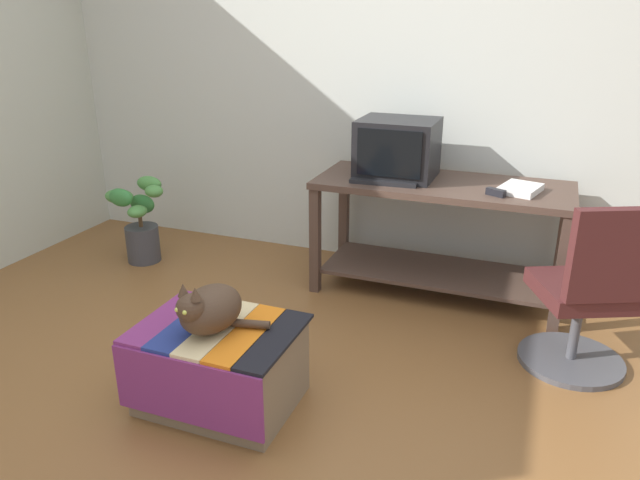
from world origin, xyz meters
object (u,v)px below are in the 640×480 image
book (520,189)px  stapler (496,192)px  office_chair (587,300)px  desk (440,218)px  ottoman_with_blanket (220,365)px  potted_plant (139,223)px  cat (209,309)px  tv_monitor (397,149)px  keyboard (384,181)px

book → stapler: bearing=-118.8°
office_chair → stapler: office_chair is taller
desk → stapler: 0.45m
desk → ottoman_with_blanket: size_ratio=2.17×
potted_plant → office_chair: office_chair is taller
cat → stapler: size_ratio=3.43×
desk → office_chair: bearing=-37.2°
desk → potted_plant: size_ratio=2.49×
book → office_chair: office_chair is taller
ottoman_with_blanket → cat: 0.30m
tv_monitor → cat: bearing=-103.9°
cat → potted_plant: cat is taller
desk → cat: 1.71m
keyboard → ottoman_with_blanket: 1.53m
cat → stapler: (1.02, 1.38, 0.24)m
ottoman_with_blanket → stapler: stapler is taller
tv_monitor → book: tv_monitor is taller
book → ottoman_with_blanket: size_ratio=0.35×
tv_monitor → office_chair: (1.13, -0.67, -0.51)m
desk → keyboard: size_ratio=3.79×
ottoman_with_blanket → office_chair: 1.77m
tv_monitor → stapler: 0.67m
book → potted_plant: book is taller
ottoman_with_blanket → keyboard: bearing=75.3°
tv_monitor → keyboard: tv_monitor is taller
tv_monitor → keyboard: (-0.03, -0.17, -0.16)m
ottoman_with_blanket → tv_monitor: bearing=75.8°
desk → book: size_ratio=6.17×
book → desk: bearing=-171.1°
tv_monitor → potted_plant: bearing=-170.7°
cat → potted_plant: (-1.37, 1.31, -0.21)m
cat → keyboard: bearing=87.3°
cat → office_chair: (1.53, 0.92, -0.11)m
office_chair → ottoman_with_blanket: bearing=5.5°
cat → tv_monitor: bearing=87.8°
ottoman_with_blanket → book: bearing=52.4°
keyboard → potted_plant: bearing=179.8°
desk → ottoman_with_blanket: (-0.69, -1.52, -0.30)m
desk → tv_monitor: 0.50m
cat → book: bearing=64.8°
keyboard → stapler: bearing=-7.2°
keyboard → ottoman_with_blanket: (-0.36, -1.38, -0.54)m
tv_monitor → office_chair: tv_monitor is taller
book → stapler: size_ratio=2.24×
tv_monitor → stapler: size_ratio=4.26×
desk → ottoman_with_blanket: 1.70m
keyboard → potted_plant: size_ratio=0.66×
book → ottoman_with_blanket: (-1.13, -1.47, -0.55)m
office_chair → cat: bearing=6.4°
tv_monitor → book: (0.74, -0.08, -0.15)m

